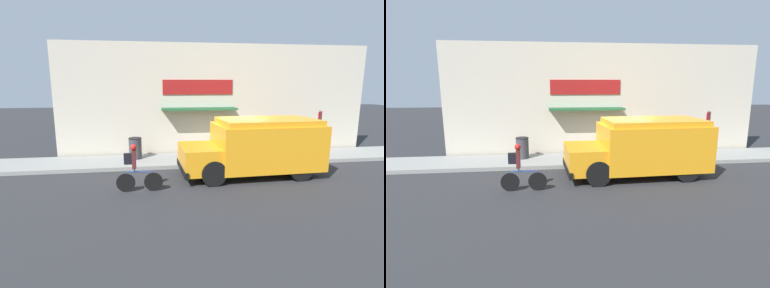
# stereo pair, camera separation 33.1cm
# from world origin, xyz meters

# --- Properties ---
(ground_plane) EXTENTS (70.00, 70.00, 0.00)m
(ground_plane) POSITION_xyz_m (0.00, 0.00, 0.00)
(ground_plane) COLOR #2B2B2D
(sidewalk) EXTENTS (28.00, 2.27, 0.16)m
(sidewalk) POSITION_xyz_m (0.00, 1.14, 0.08)
(sidewalk) COLOR gray
(sidewalk) RESTS_ON ground_plane
(storefront) EXTENTS (15.47, 1.02, 5.43)m
(storefront) POSITION_xyz_m (-0.03, 2.47, 2.71)
(storefront) COLOR beige
(storefront) RESTS_ON ground_plane
(school_bus) EXTENTS (5.43, 2.80, 2.21)m
(school_bus) POSITION_xyz_m (0.69, -1.24, 1.15)
(school_bus) COLOR orange
(school_bus) RESTS_ON ground_plane
(cyclist) EXTENTS (1.54, 0.21, 1.61)m
(cyclist) POSITION_xyz_m (-3.90, -2.45, 0.79)
(cyclist) COLOR black
(cyclist) RESTS_ON ground_plane
(stop_sign_post) EXTENTS (0.45, 0.45, 2.16)m
(stop_sign_post) POSITION_xyz_m (4.40, 0.67, 1.61)
(stop_sign_post) COLOR slate
(stop_sign_post) RESTS_ON sidewalk
(trash_bin) EXTENTS (0.59, 0.59, 0.96)m
(trash_bin) POSITION_xyz_m (-4.06, 1.45, 0.64)
(trash_bin) COLOR #38383D
(trash_bin) RESTS_ON sidewalk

